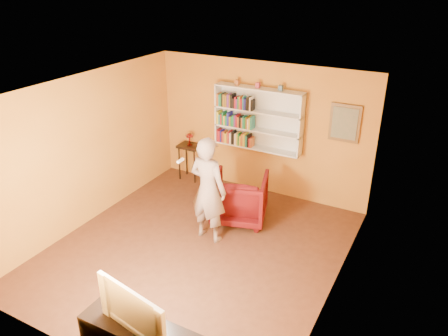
# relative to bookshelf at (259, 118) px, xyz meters

# --- Properties ---
(room_shell) EXTENTS (5.30, 5.80, 2.88)m
(room_shell) POSITION_rel_bookshelf_xyz_m (0.00, -2.41, -0.58)
(room_shell) COLOR #412315
(room_shell) RESTS_ON ground
(bookshelf) EXTENTS (1.80, 0.29, 1.23)m
(bookshelf) POSITION_rel_bookshelf_xyz_m (0.00, 0.00, 0.00)
(bookshelf) COLOR silver
(bookshelf) RESTS_ON room_shell
(books_row_lower) EXTENTS (0.78, 0.19, 0.27)m
(books_row_lower) POSITION_rel_bookshelf_xyz_m (-0.46, -0.10, -0.46)
(books_row_lower) COLOR maroon
(books_row_lower) RESTS_ON bookshelf
(books_row_middle) EXTENTS (0.78, 0.19, 0.27)m
(books_row_middle) POSITION_rel_bookshelf_xyz_m (-0.47, -0.11, -0.08)
(books_row_middle) COLOR gold
(books_row_middle) RESTS_ON bookshelf
(books_row_upper) EXTENTS (0.78, 0.18, 0.27)m
(books_row_upper) POSITION_rel_bookshelf_xyz_m (-0.48, -0.11, 0.30)
(books_row_upper) COLOR #AE5822
(books_row_upper) RESTS_ON bookshelf
(ornament_left) EXTENTS (0.07, 0.07, 0.10)m
(ornament_left) POSITION_rel_bookshelf_xyz_m (-0.46, -0.06, 0.67)
(ornament_left) COLOR #A25C2E
(ornament_left) RESTS_ON bookshelf
(ornament_centre) EXTENTS (0.07, 0.07, 0.10)m
(ornament_centre) POSITION_rel_bookshelf_xyz_m (-0.03, -0.06, 0.67)
(ornament_centre) COLOR #AB3950
(ornament_centre) RESTS_ON bookshelf
(ornament_right) EXTENTS (0.07, 0.07, 0.10)m
(ornament_right) POSITION_rel_bookshelf_xyz_m (0.43, -0.06, 0.67)
(ornament_right) COLOR #49657A
(ornament_right) RESTS_ON bookshelf
(framed_painting) EXTENTS (0.55, 0.05, 0.70)m
(framed_painting) POSITION_rel_bookshelf_xyz_m (1.65, 0.05, 0.16)
(framed_painting) COLOR brown
(framed_painting) RESTS_ON room_shell
(console_table) EXTENTS (0.49, 0.37, 0.80)m
(console_table) POSITION_rel_bookshelf_xyz_m (-1.54, -0.16, -0.94)
(console_table) COLOR black
(console_table) RESTS_ON ground
(ruby_lustre) EXTENTS (0.17, 0.16, 0.26)m
(ruby_lustre) POSITION_rel_bookshelf_xyz_m (-1.54, -0.16, -0.61)
(ruby_lustre) COLOR maroon
(ruby_lustre) RESTS_ON console_table
(armchair) EXTENTS (1.20, 1.22, 0.89)m
(armchair) POSITION_rel_bookshelf_xyz_m (0.18, -1.19, -1.15)
(armchair) COLOR #3F040A
(armchair) RESTS_ON ground
(person) EXTENTS (0.72, 0.51, 1.86)m
(person) POSITION_rel_bookshelf_xyz_m (-0.01, -1.99, -0.66)
(person) COLOR #7B655A
(person) RESTS_ON ground
(game_remote) EXTENTS (0.04, 0.15, 0.04)m
(game_remote) POSITION_rel_bookshelf_xyz_m (-0.30, -2.35, -0.06)
(game_remote) COLOR silver
(game_remote) RESTS_ON person
(television) EXTENTS (1.05, 0.33, 0.60)m
(television) POSITION_rel_bookshelf_xyz_m (0.64, -4.66, -0.74)
(television) COLOR black
(television) RESTS_ON tv_cabinet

